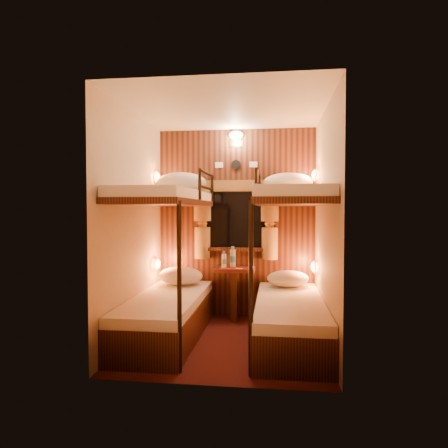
# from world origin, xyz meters

# --- Properties ---
(floor) EXTENTS (2.10, 2.10, 0.00)m
(floor) POSITION_xyz_m (0.00, 0.00, 0.00)
(floor) COLOR #38120F
(floor) RESTS_ON ground
(ceiling) EXTENTS (2.10, 2.10, 0.00)m
(ceiling) POSITION_xyz_m (0.00, 0.00, 2.40)
(ceiling) COLOR silver
(ceiling) RESTS_ON wall_back
(wall_back) EXTENTS (2.40, 0.00, 2.40)m
(wall_back) POSITION_xyz_m (0.00, 1.05, 1.20)
(wall_back) COLOR #C6B293
(wall_back) RESTS_ON floor
(wall_front) EXTENTS (2.40, 0.00, 2.40)m
(wall_front) POSITION_xyz_m (0.00, -1.05, 1.20)
(wall_front) COLOR #C6B293
(wall_front) RESTS_ON floor
(wall_left) EXTENTS (0.00, 2.40, 2.40)m
(wall_left) POSITION_xyz_m (-1.00, 0.00, 1.20)
(wall_left) COLOR #C6B293
(wall_left) RESTS_ON floor
(wall_right) EXTENTS (0.00, 2.40, 2.40)m
(wall_right) POSITION_xyz_m (1.00, 0.00, 1.20)
(wall_right) COLOR #C6B293
(wall_right) RESTS_ON floor
(back_panel) EXTENTS (2.00, 0.03, 2.40)m
(back_panel) POSITION_xyz_m (0.00, 1.04, 1.20)
(back_panel) COLOR black
(back_panel) RESTS_ON floor
(bunk_left) EXTENTS (0.72, 1.90, 1.82)m
(bunk_left) POSITION_xyz_m (-0.65, 0.07, 0.56)
(bunk_left) COLOR black
(bunk_left) RESTS_ON floor
(bunk_right) EXTENTS (0.72, 1.90, 1.82)m
(bunk_right) POSITION_xyz_m (0.65, 0.07, 0.56)
(bunk_right) COLOR black
(bunk_right) RESTS_ON floor
(window) EXTENTS (1.00, 0.12, 0.79)m
(window) POSITION_xyz_m (0.00, 1.00, 1.18)
(window) COLOR black
(window) RESTS_ON back_panel
(curtains) EXTENTS (1.10, 0.22, 1.00)m
(curtains) POSITION_xyz_m (0.00, 0.97, 1.26)
(curtains) COLOR brown
(curtains) RESTS_ON back_panel
(back_fixtures) EXTENTS (0.54, 0.09, 0.48)m
(back_fixtures) POSITION_xyz_m (0.00, 1.00, 2.25)
(back_fixtures) COLOR black
(back_fixtures) RESTS_ON back_panel
(reading_lamps) EXTENTS (2.00, 0.20, 1.25)m
(reading_lamps) POSITION_xyz_m (-0.00, 0.70, 1.24)
(reading_lamps) COLOR orange
(reading_lamps) RESTS_ON wall_left
(table) EXTENTS (0.50, 0.34, 0.66)m
(table) POSITION_xyz_m (0.00, 0.85, 0.41)
(table) COLOR #5A2314
(table) RESTS_ON floor
(bottle_left) EXTENTS (0.06, 0.06, 0.21)m
(bottle_left) POSITION_xyz_m (-0.13, 0.85, 0.74)
(bottle_left) COLOR #99BFE5
(bottle_left) RESTS_ON table
(bottle_right) EXTENTS (0.08, 0.08, 0.26)m
(bottle_right) POSITION_xyz_m (-0.03, 0.92, 0.76)
(bottle_right) COLOR #99BFE5
(bottle_right) RESTS_ON table
(sachet_a) EXTENTS (0.10, 0.08, 0.01)m
(sachet_a) POSITION_xyz_m (0.06, 0.77, 0.65)
(sachet_a) COLOR silver
(sachet_a) RESTS_ON table
(sachet_b) EXTENTS (0.09, 0.08, 0.01)m
(sachet_b) POSITION_xyz_m (0.20, 0.90, 0.65)
(sachet_b) COLOR silver
(sachet_b) RESTS_ON table
(pillow_lower_left) EXTENTS (0.55, 0.39, 0.21)m
(pillow_lower_left) POSITION_xyz_m (-0.65, 0.68, 0.56)
(pillow_lower_left) COLOR silver
(pillow_lower_left) RESTS_ON bunk_left
(pillow_lower_right) EXTENTS (0.49, 0.35, 0.19)m
(pillow_lower_right) POSITION_xyz_m (0.65, 0.71, 0.55)
(pillow_lower_right) COLOR silver
(pillow_lower_right) RESTS_ON bunk_right
(pillow_upper_left) EXTENTS (0.62, 0.44, 0.24)m
(pillow_upper_left) POSITION_xyz_m (-0.65, 0.73, 1.71)
(pillow_upper_left) COLOR silver
(pillow_upper_left) RESTS_ON bunk_left
(pillow_upper_right) EXTENTS (0.59, 0.42, 0.23)m
(pillow_upper_right) POSITION_xyz_m (0.65, 0.81, 1.70)
(pillow_upper_right) COLOR silver
(pillow_upper_right) RESTS_ON bunk_right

